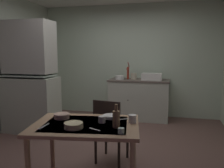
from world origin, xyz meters
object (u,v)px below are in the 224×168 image
at_px(dining_table, 86,132).
at_px(serving_bowl_wide, 62,116).
at_px(hand_pump, 128,72).
at_px(glass_bottle, 116,118).
at_px(sink_basin, 152,76).
at_px(chair_far_side, 110,129).
at_px(hutch_cabinet, 31,81).
at_px(mug_dark, 102,119).
at_px(mixing_bowl_counter, 120,77).

bearing_deg(dining_table, serving_bowl_wide, 159.31).
height_order(hand_pump, glass_bottle, hand_pump).
relative_size(sink_basin, glass_bottle, 1.80).
xyz_separation_m(chair_far_side, glass_bottle, (0.24, -0.68, 0.36)).
distance_m(hutch_cabinet, mug_dark, 2.38).
distance_m(hutch_cabinet, mixing_bowl_counter, 1.95).
bearing_deg(glass_bottle, hand_pump, 97.94).
bearing_deg(mixing_bowl_counter, hand_pump, 28.90).
height_order(mixing_bowl_counter, chair_far_side, mixing_bowl_counter).
distance_m(mixing_bowl_counter, glass_bottle, 2.96).
bearing_deg(hutch_cabinet, sink_basin, 31.82).
distance_m(mixing_bowl_counter, dining_table, 2.88).
bearing_deg(serving_bowl_wide, hand_pump, 84.30).
xyz_separation_m(chair_far_side, serving_bowl_wide, (-0.46, -0.51, 0.30)).
relative_size(chair_far_side, glass_bottle, 3.66).
xyz_separation_m(hand_pump, serving_bowl_wide, (-0.28, -2.82, -0.30)).
height_order(hutch_cabinet, glass_bottle, hutch_cabinet).
height_order(mixing_bowl_counter, mug_dark, mixing_bowl_counter).
relative_size(mug_dark, glass_bottle, 0.32).
distance_m(hutch_cabinet, sink_basin, 2.55).
bearing_deg(chair_far_side, serving_bowl_wide, -132.03).
bearing_deg(mixing_bowl_counter, chair_far_side, -81.08).
bearing_deg(hutch_cabinet, mug_dark, -38.66).
bearing_deg(sink_basin, chair_far_side, -99.35).
height_order(dining_table, chair_far_side, chair_far_side).
bearing_deg(dining_table, chair_far_side, 80.44).
xyz_separation_m(mixing_bowl_counter, dining_table, (0.24, -2.86, -0.30)).
height_order(dining_table, glass_bottle, glass_bottle).
distance_m(sink_basin, chair_far_side, 2.35).
bearing_deg(mixing_bowl_counter, dining_table, -85.19).
relative_size(hutch_cabinet, mug_dark, 26.83).
bearing_deg(dining_table, hand_pump, 91.32).
xyz_separation_m(hutch_cabinet, mixing_bowl_counter, (1.45, 1.30, -0.03)).
xyz_separation_m(hutch_cabinet, chair_far_side, (1.80, -0.92, -0.50)).
distance_m(chair_far_side, glass_bottle, 0.81).
relative_size(sink_basin, chair_far_side, 0.49).
bearing_deg(glass_bottle, hutch_cabinet, 141.84).
xyz_separation_m(serving_bowl_wide, glass_bottle, (0.70, -0.17, 0.07)).
relative_size(hand_pump, dining_table, 0.31).
bearing_deg(hutch_cabinet, mixing_bowl_counter, 41.83).
bearing_deg(sink_basin, mug_dark, -96.50).
xyz_separation_m(hand_pump, glass_bottle, (0.42, -2.99, -0.23)).
bearing_deg(dining_table, mixing_bowl_counter, 94.81).
height_order(mixing_bowl_counter, serving_bowl_wide, mixing_bowl_counter).
relative_size(sink_basin, mixing_bowl_counter, 2.16).
distance_m(hutch_cabinet, serving_bowl_wide, 1.97).
xyz_separation_m(dining_table, serving_bowl_wide, (-0.35, 0.13, 0.12)).
xyz_separation_m(hutch_cabinet, dining_table, (1.69, -1.56, -0.33)).
distance_m(sink_basin, mixing_bowl_counter, 0.72).
xyz_separation_m(sink_basin, mixing_bowl_counter, (-0.72, -0.05, -0.04)).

